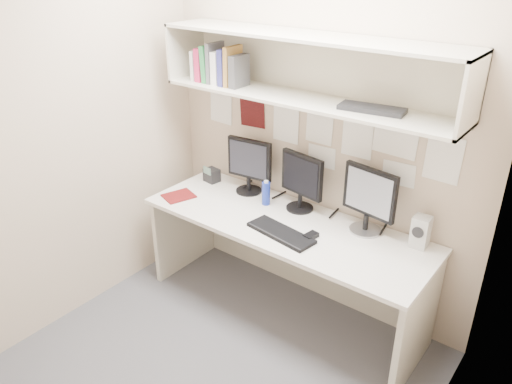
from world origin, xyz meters
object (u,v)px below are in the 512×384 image
Objects in this scene: monitor_left at (249,163)px; desk_phone at (212,175)px; monitor_right at (369,197)px; maroon_notebook at (179,196)px; monitor_center at (302,179)px; speaker at (421,232)px; keyboard at (281,233)px; desk at (284,267)px.

monitor_left reaches higher than desk_phone.
monitor_right is 1.39m from maroon_notebook.
monitor_center is 0.82m from desk_phone.
speaker is 0.94× the size of maroon_notebook.
monitor_left is at bearing 15.88° from desk_phone.
maroon_notebook is at bearing -153.97° from monitor_right.
keyboard is 2.30× the size of speaker.
monitor_right is 3.23× the size of desk_phone.
desk_phone is at bearing 167.79° from desk.
desk_phone is (-1.30, -0.04, -0.19)m from monitor_right.
maroon_notebook is (-1.65, -0.42, -0.10)m from speaker.
desk_phone is (-0.82, 0.18, 0.42)m from desk.
desk_phone is at bearing 107.38° from maroon_notebook.
desk is 0.97m from speaker.
desk is 0.79m from monitor_left.
monitor_right is (0.48, 0.22, 0.60)m from desk.
maroon_notebook is at bearing -138.58° from monitor_left.
desk is 0.41m from keyboard.
desk is 0.63m from monitor_center.
monitor_left is at bearing 178.69° from speaker.
desk_phone reaches higher than keyboard.
speaker is at bearing 36.73° from keyboard.
monitor_right reaches higher than monitor_center.
keyboard is (0.55, -0.38, -0.22)m from monitor_left.
keyboard is 0.85m from speaker.
speaker is (0.84, 0.02, -0.12)m from monitor_center.
monitor_left is 0.39m from desk_phone.
keyboard is 2.17× the size of maroon_notebook.
speaker is at bearing -5.57° from monitor_left.
keyboard is at bearing -65.10° from desk.
desk is at bearing -165.83° from speaker.
desk_phone is at bearing -168.85° from monitor_right.
speaker reaches higher than maroon_notebook.
monitor_center reaches higher than desk.
maroon_notebook is (-0.35, -0.39, -0.22)m from monitor_left.
keyboard is 3.47× the size of desk_phone.
monitor_left is 1.01× the size of monitor_center.
monitor_right is 0.60m from keyboard.
monitor_left is at bearing 67.04° from maroon_notebook.
desk is 4.30× the size of keyboard.
keyboard is at bearing -127.74° from monitor_right.
monitor_left reaches higher than keyboard.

